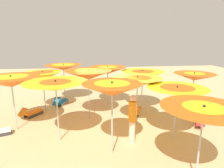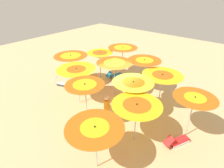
{
  "view_description": "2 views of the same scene",
  "coord_description": "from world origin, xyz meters",
  "px_view_note": "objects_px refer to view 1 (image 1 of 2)",
  "views": [
    {
      "loc": [
        -0.8,
        -8.16,
        3.78
      ],
      "look_at": [
        0.48,
        1.47,
        1.5
      ],
      "focal_mm": 29.88,
      "sensor_mm": 36.0,
      "label": 1
    },
    {
      "loc": [
        5.71,
        -7.5,
        6.67
      ],
      "look_at": [
        -0.82,
        0.44,
        0.94
      ],
      "focal_mm": 29.21,
      "sensor_mm": 36.0,
      "label": 2
    }
  ],
  "objects_px": {
    "beach_umbrella_9": "(108,70)",
    "beach_umbrella_11": "(194,77)",
    "beach_umbrella_1": "(56,86)",
    "lounger_4": "(137,110)",
    "beach_umbrella_10": "(143,75)",
    "beachgoer_0": "(132,118)",
    "beach_umbrella_2": "(112,89)",
    "beach_umbrella_8": "(64,67)",
    "beach_umbrella_6": "(137,82)",
    "beach_umbrella_3": "(203,114)",
    "beach_umbrella_7": "(177,91)",
    "beach_umbrella_0": "(11,82)",
    "lounger_2": "(198,120)",
    "beach_umbrella_4": "(43,76)",
    "lounger_1": "(61,102)",
    "lounger_3": "(32,112)",
    "beach_umbrella_5": "(88,75)"
  },
  "relations": [
    {
      "from": "beach_umbrella_1",
      "to": "beach_umbrella_7",
      "type": "xyz_separation_m",
      "value": [
        4.43,
        -0.46,
        -0.24
      ]
    },
    {
      "from": "beach_umbrella_3",
      "to": "beach_umbrella_0",
      "type": "bearing_deg",
      "value": 147.26
    },
    {
      "from": "beach_umbrella_11",
      "to": "beach_umbrella_10",
      "type": "bearing_deg",
      "value": 148.97
    },
    {
      "from": "beach_umbrella_9",
      "to": "beach_umbrella_0",
      "type": "bearing_deg",
      "value": -149.29
    },
    {
      "from": "beach_umbrella_6",
      "to": "lounger_3",
      "type": "xyz_separation_m",
      "value": [
        -5.02,
        1.67,
        -1.83
      ]
    },
    {
      "from": "beach_umbrella_3",
      "to": "beach_umbrella_6",
      "type": "relative_size",
      "value": 0.97
    },
    {
      "from": "beach_umbrella_2",
      "to": "lounger_4",
      "type": "relative_size",
      "value": 1.95
    },
    {
      "from": "beach_umbrella_9",
      "to": "lounger_2",
      "type": "relative_size",
      "value": 1.73
    },
    {
      "from": "beach_umbrella_0",
      "to": "beach_umbrella_1",
      "type": "xyz_separation_m",
      "value": [
        1.97,
        -1.21,
        0.04
      ]
    },
    {
      "from": "beach_umbrella_10",
      "to": "beachgoer_0",
      "type": "distance_m",
      "value": 3.64
    },
    {
      "from": "beach_umbrella_0",
      "to": "beach_umbrella_2",
      "type": "relative_size",
      "value": 0.95
    },
    {
      "from": "beach_umbrella_0",
      "to": "beach_umbrella_8",
      "type": "distance_m",
      "value": 4.07
    },
    {
      "from": "beach_umbrella_11",
      "to": "lounger_4",
      "type": "bearing_deg",
      "value": 162.93
    },
    {
      "from": "beach_umbrella_3",
      "to": "lounger_2",
      "type": "relative_size",
      "value": 1.6
    },
    {
      "from": "beach_umbrella_2",
      "to": "lounger_4",
      "type": "xyz_separation_m",
      "value": [
        1.76,
        3.33,
        -2.08
      ]
    },
    {
      "from": "beach_umbrella_11",
      "to": "lounger_2",
      "type": "relative_size",
      "value": 1.68
    },
    {
      "from": "beach_umbrella_9",
      "to": "beach_umbrella_11",
      "type": "xyz_separation_m",
      "value": [
        3.93,
        -2.31,
        -0.04
      ]
    },
    {
      "from": "beach_umbrella_6",
      "to": "beach_umbrella_3",
      "type": "bearing_deg",
      "value": -78.36
    },
    {
      "from": "beachgoer_0",
      "to": "beach_umbrella_0",
      "type": "bearing_deg",
      "value": -158.12
    },
    {
      "from": "beach_umbrella_4",
      "to": "beach_umbrella_10",
      "type": "xyz_separation_m",
      "value": [
        5.25,
        -0.55,
        0.02
      ]
    },
    {
      "from": "beach_umbrella_11",
      "to": "lounger_1",
      "type": "bearing_deg",
      "value": 157.95
    },
    {
      "from": "beach_umbrella_2",
      "to": "beach_umbrella_4",
      "type": "height_order",
      "value": "beach_umbrella_2"
    },
    {
      "from": "beach_umbrella_6",
      "to": "lounger_1",
      "type": "bearing_deg",
      "value": 139.6
    },
    {
      "from": "beach_umbrella_2",
      "to": "beach_umbrella_8",
      "type": "xyz_separation_m",
      "value": [
        -2.21,
        6.03,
        -0.11
      ]
    },
    {
      "from": "beach_umbrella_11",
      "to": "beach_umbrella_7",
      "type": "bearing_deg",
      "value": -133.66
    },
    {
      "from": "beach_umbrella_9",
      "to": "lounger_1",
      "type": "relative_size",
      "value": 1.67
    },
    {
      "from": "beach_umbrella_5",
      "to": "beach_umbrella_7",
      "type": "distance_m",
      "value": 4.09
    },
    {
      "from": "beach_umbrella_2",
      "to": "beach_umbrella_11",
      "type": "bearing_deg",
      "value": 30.48
    },
    {
      "from": "beach_umbrella_7",
      "to": "beach_umbrella_3",
      "type": "bearing_deg",
      "value": -99.92
    },
    {
      "from": "lounger_3",
      "to": "beach_umbrella_4",
      "type": "bearing_deg",
      "value": -2.86
    },
    {
      "from": "beach_umbrella_1",
      "to": "beachgoer_0",
      "type": "xyz_separation_m",
      "value": [
        2.75,
        -0.51,
        -1.18
      ]
    },
    {
      "from": "beach_umbrella_3",
      "to": "lounger_2",
      "type": "bearing_deg",
      "value": 57.28
    },
    {
      "from": "beach_umbrella_7",
      "to": "beachgoer_0",
      "type": "distance_m",
      "value": 1.93
    },
    {
      "from": "lounger_4",
      "to": "beachgoer_0",
      "type": "relative_size",
      "value": 0.69
    },
    {
      "from": "beach_umbrella_7",
      "to": "beach_umbrella_10",
      "type": "xyz_separation_m",
      "value": [
        -0.36,
        3.2,
        0.05
      ]
    },
    {
      "from": "beach_umbrella_0",
      "to": "beachgoer_0",
      "type": "relative_size",
      "value": 1.29
    },
    {
      "from": "beach_umbrella_1",
      "to": "beach_umbrella_4",
      "type": "distance_m",
      "value": 3.5
    },
    {
      "from": "beach_umbrella_7",
      "to": "lounger_1",
      "type": "bearing_deg",
      "value": 136.68
    },
    {
      "from": "beach_umbrella_10",
      "to": "lounger_3",
      "type": "distance_m",
      "value": 6.05
    },
    {
      "from": "beach_umbrella_7",
      "to": "lounger_1",
      "type": "height_order",
      "value": "beach_umbrella_7"
    },
    {
      "from": "beach_umbrella_1",
      "to": "lounger_4",
      "type": "bearing_deg",
      "value": 31.13
    },
    {
      "from": "beach_umbrella_4",
      "to": "beach_umbrella_11",
      "type": "xyz_separation_m",
      "value": [
        7.42,
        -1.85,
        0.12
      ]
    },
    {
      "from": "lounger_4",
      "to": "beach_umbrella_7",
      "type": "bearing_deg",
      "value": -144.7
    },
    {
      "from": "lounger_1",
      "to": "lounger_3",
      "type": "distance_m",
      "value": 1.98
    },
    {
      "from": "beach_umbrella_3",
      "to": "beach_umbrella_8",
      "type": "relative_size",
      "value": 0.92
    },
    {
      "from": "beach_umbrella_7",
      "to": "lounger_2",
      "type": "distance_m",
      "value": 2.65
    },
    {
      "from": "beach_umbrella_3",
      "to": "beach_umbrella_7",
      "type": "relative_size",
      "value": 0.99
    },
    {
      "from": "lounger_2",
      "to": "beach_umbrella_8",
      "type": "bearing_deg",
      "value": 81.62
    },
    {
      "from": "beach_umbrella_9",
      "to": "beach_umbrella_8",
      "type": "bearing_deg",
      "value": 155.72
    },
    {
      "from": "beach_umbrella_2",
      "to": "beachgoer_0",
      "type": "bearing_deg",
      "value": 35.8
    }
  ]
}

